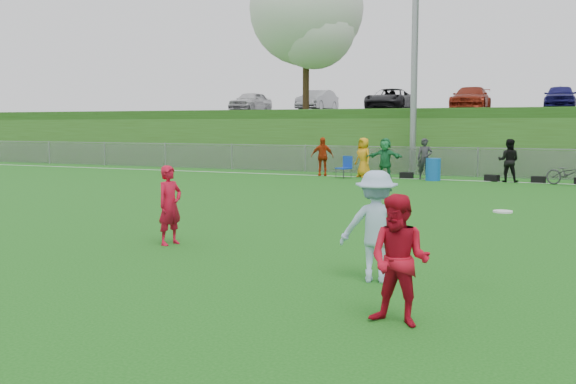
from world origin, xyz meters
The scene contains 17 objects.
ground centered at (0.00, 0.00, 0.00)m, with size 120.00×120.00×0.00m, color #155712.
sideline_far centered at (0.00, 18.00, 0.01)m, with size 60.00×0.10×0.01m, color white.
fence centered at (0.00, 20.00, 0.65)m, with size 58.00×0.06×1.30m.
light_pole centered at (-3.00, 20.80, 6.71)m, with size 1.20×0.40×12.15m.
berm centered at (0.00, 31.00, 1.50)m, with size 120.00×18.00×3.00m, color #274A14.
parking_lot centered at (0.00, 33.00, 3.05)m, with size 120.00×12.00×0.10m, color black.
tree_white_flowering centered at (-9.84, 24.92, 8.32)m, with size 6.30×6.30×8.78m.
car_row centered at (-1.17, 32.00, 3.82)m, with size 32.04×5.18×1.44m.
spectator_row centered at (-2.94, 18.00, 0.85)m, with size 8.77×0.90×1.69m.
gear_bags centered at (1.20, 18.10, 0.13)m, with size 7.31×0.49×0.26m.
player_red_left centered at (-3.31, 1.61, 0.75)m, with size 0.55×0.36×1.50m, color red.
player_red_center centered at (1.85, -1.48, 0.75)m, with size 0.73×0.57×1.50m, color red.
player_blue centered at (1.05, 0.39, 0.81)m, with size 1.04×0.60×1.62m, color #A4BEE4.
frisbee centered at (2.79, 0.22, 1.14)m, with size 0.25×0.25×0.02m.
recycling_bin centered at (-1.42, 17.53, 0.45)m, with size 0.60×0.60×0.90m, color #1055B2.
camp_chair centered at (-5.11, 17.22, 0.27)m, with size 0.69×0.69×0.93m.
bicycle centered at (3.62, 17.41, 0.45)m, with size 0.60×1.72×0.90m, color #303032.
Camera 1 is at (3.54, -8.49, 2.28)m, focal length 40.00 mm.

